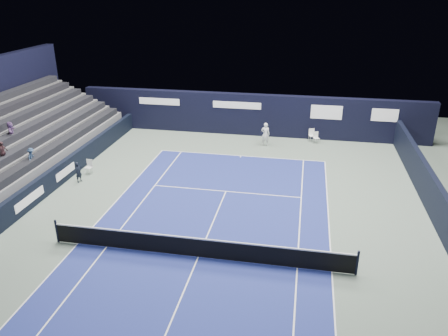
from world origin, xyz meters
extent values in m
plane|color=#596A5E|center=(0.00, 2.00, 0.00)|extent=(48.00, 48.00, 0.00)
cube|color=navy|center=(0.00, 0.00, 0.00)|extent=(10.97, 23.77, 0.01)
cube|color=black|center=(10.50, 6.00, 0.90)|extent=(0.30, 22.00, 1.80)
cube|color=white|center=(4.62, 15.73, 0.43)|extent=(0.51, 0.49, 0.04)
cube|color=white|center=(4.56, 15.90, 0.68)|extent=(0.40, 0.15, 0.48)
cylinder|color=white|center=(4.73, 15.94, 0.21)|extent=(0.02, 0.02, 0.43)
cylinder|color=white|center=(4.40, 15.83, 0.21)|extent=(0.02, 0.02, 0.43)
cylinder|color=white|center=(4.83, 15.62, 0.21)|extent=(0.02, 0.02, 0.43)
cylinder|color=white|center=(4.50, 15.52, 0.21)|extent=(0.02, 0.02, 0.43)
cube|color=white|center=(4.93, 15.36, 0.38)|extent=(0.48, 0.47, 0.03)
cube|color=white|center=(4.86, 15.51, 0.61)|extent=(0.35, 0.17, 0.44)
cylinder|color=white|center=(5.01, 15.56, 0.19)|extent=(0.02, 0.02, 0.38)
cylinder|color=white|center=(4.73, 15.43, 0.19)|extent=(0.02, 0.02, 0.38)
cylinder|color=white|center=(5.13, 15.29, 0.19)|extent=(0.02, 0.02, 0.38)
cylinder|color=white|center=(4.85, 15.16, 0.19)|extent=(0.02, 0.02, 0.38)
cube|color=silver|center=(-8.56, 7.26, 0.41)|extent=(0.42, 0.40, 0.04)
cube|color=silver|center=(-8.55, 7.43, 0.64)|extent=(0.39, 0.06, 0.46)
cylinder|color=silver|center=(-8.38, 7.40, 0.20)|extent=(0.02, 0.02, 0.41)
cylinder|color=silver|center=(-8.71, 7.43, 0.20)|extent=(0.02, 0.02, 0.41)
cylinder|color=silver|center=(-8.41, 7.09, 0.20)|extent=(0.02, 0.02, 0.41)
cylinder|color=silver|center=(-8.74, 7.12, 0.20)|extent=(0.02, 0.02, 0.41)
imported|color=black|center=(-8.56, 6.09, 0.61)|extent=(0.42, 0.51, 1.21)
cube|color=white|center=(0.00, 11.88, 0.01)|extent=(10.97, 0.06, 0.00)
cube|color=white|center=(5.49, 0.00, 0.01)|extent=(0.06, 23.77, 0.00)
cube|color=white|center=(-5.49, 0.00, 0.01)|extent=(0.06, 23.77, 0.00)
cube|color=white|center=(4.12, 0.00, 0.01)|extent=(0.06, 23.77, 0.00)
cube|color=white|center=(-4.12, 0.00, 0.01)|extent=(0.06, 23.77, 0.00)
cube|color=white|center=(0.00, 6.40, 0.01)|extent=(8.23, 0.06, 0.00)
cube|color=white|center=(0.00, 0.00, 0.01)|extent=(0.06, 12.80, 0.00)
cube|color=white|center=(0.00, 11.73, 0.01)|extent=(0.06, 0.30, 0.00)
cylinder|color=black|center=(6.40, 0.00, 0.55)|extent=(0.10, 0.10, 1.10)
cylinder|color=black|center=(-6.40, 0.00, 0.55)|extent=(0.10, 0.10, 1.10)
cube|color=black|center=(0.00, 0.00, 0.46)|extent=(12.80, 0.03, 0.86)
cube|color=white|center=(0.00, 0.00, 0.91)|extent=(12.80, 0.05, 0.06)
cube|color=black|center=(0.00, 16.50, 1.55)|extent=(26.00, 0.60, 3.10)
cube|color=silver|center=(-7.00, 16.18, 2.30)|extent=(3.20, 0.02, 0.50)
cube|color=silver|center=(-1.00, 16.18, 2.30)|extent=(3.60, 0.02, 0.50)
cube|color=silver|center=(5.50, 16.18, 2.10)|extent=(2.20, 0.02, 1.00)
cube|color=silver|center=(9.50, 16.18, 2.10)|extent=(1.80, 0.02, 0.90)
cube|color=black|center=(-9.50, 6.00, 0.60)|extent=(0.30, 22.00, 1.20)
cube|color=silver|center=(-9.33, 2.50, 0.60)|extent=(0.02, 2.40, 0.45)
cube|color=silver|center=(-9.33, 6.00, 0.60)|extent=(0.02, 2.00, 0.45)
cube|color=#555557|center=(-10.10, 7.00, 0.82)|extent=(0.90, 16.00, 1.65)
cube|color=#4E4E51|center=(-11.00, 7.00, 1.05)|extent=(0.90, 16.00, 2.10)
cube|color=#505052|center=(-11.90, 7.00, 1.27)|extent=(0.90, 16.00, 2.55)
cube|color=#4E4E51|center=(-12.80, 7.00, 1.50)|extent=(0.90, 16.00, 3.00)
cube|color=#47484A|center=(-13.70, 7.00, 1.73)|extent=(0.90, 16.00, 3.45)
cube|color=black|center=(-10.10, 7.00, 1.85)|extent=(0.63, 15.20, 0.40)
cube|color=black|center=(-11.00, 7.00, 2.30)|extent=(0.63, 15.20, 0.40)
cube|color=black|center=(-11.90, 7.00, 2.75)|extent=(0.63, 15.20, 0.40)
cube|color=black|center=(-12.80, 7.00, 3.20)|extent=(0.63, 15.20, 0.40)
imported|color=navy|center=(-10.10, 4.30, 2.14)|extent=(0.49, 0.69, 0.98)
imported|color=#462A2D|center=(-11.00, 3.33, 2.68)|extent=(0.34, 0.70, 1.15)
imported|color=#5B3D70|center=(-11.90, 5.42, 3.09)|extent=(0.71, 1.05, 1.09)
imported|color=white|center=(1.36, 14.27, 0.83)|extent=(0.61, 0.40, 1.66)
cylinder|color=black|center=(1.21, 13.97, 1.05)|extent=(0.03, 0.29, 0.13)
torus|color=black|center=(1.21, 13.72, 1.15)|extent=(0.30, 0.13, 0.29)
camera|label=1|loc=(3.93, -14.92, 10.62)|focal=35.00mm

